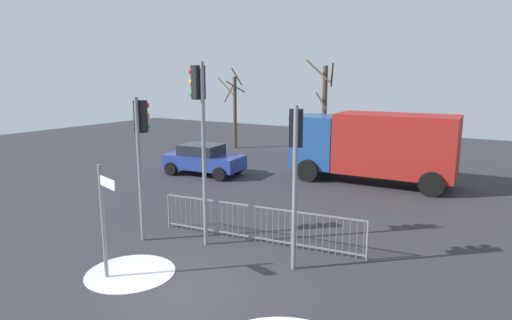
% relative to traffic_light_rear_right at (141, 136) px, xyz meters
% --- Properties ---
extents(ground_plane, '(60.00, 60.00, 0.00)m').
position_rel_traffic_light_rear_right_xyz_m(ground_plane, '(2.98, -1.83, -3.03)').
color(ground_plane, '#2D2D33').
extents(traffic_light_rear_right, '(0.35, 0.57, 4.13)m').
position_rel_traffic_light_rear_right_xyz_m(traffic_light_rear_right, '(0.00, 0.00, 0.00)').
color(traffic_light_rear_right, slate).
rests_on(traffic_light_rear_right, ground).
extents(traffic_light_foreground_right, '(0.56, 0.36, 5.07)m').
position_rel_traffic_light_rear_right_xyz_m(traffic_light_foreground_right, '(1.65, 0.57, 0.67)').
color(traffic_light_foreground_right, slate).
rests_on(traffic_light_foreground_right, ground).
extents(traffic_light_rear_left, '(0.39, 0.54, 4.03)m').
position_rel_traffic_light_rear_right_xyz_m(traffic_light_rear_left, '(4.55, 0.54, -0.08)').
color(traffic_light_rear_left, slate).
rests_on(traffic_light_rear_left, ground).
extents(direction_sign_post, '(0.76, 0.27, 2.73)m').
position_rel_traffic_light_rear_right_xyz_m(direction_sign_post, '(1.09, -2.32, -1.49)').
color(direction_sign_post, slate).
rests_on(direction_sign_post, ground).
extents(pedestrian_guard_railing, '(6.17, 0.80, 1.07)m').
position_rel_traffic_light_rear_right_xyz_m(pedestrian_guard_railing, '(2.96, 1.46, -2.48)').
color(pedestrian_guard_railing, slate).
rests_on(pedestrian_guard_railing, ground).
extents(car_blue_trailing, '(3.95, 2.24, 1.47)m').
position_rel_traffic_light_rear_right_xyz_m(car_blue_trailing, '(-3.79, 7.58, -2.26)').
color(car_blue_trailing, navy).
rests_on(car_blue_trailing, ground).
extents(delivery_truck, '(7.15, 2.97, 3.10)m').
position_rel_traffic_light_rear_right_xyz_m(delivery_truck, '(3.70, 10.21, -1.29)').
color(delivery_truck, maroon).
rests_on(delivery_truck, ground).
extents(bare_tree_left, '(1.85, 1.63, 5.24)m').
position_rel_traffic_light_rear_right_xyz_m(bare_tree_left, '(-6.92, 14.96, -0.44)').
color(bare_tree_left, '#473828').
rests_on(bare_tree_left, ground).
extents(bare_tree_right, '(1.55, 1.47, 5.61)m').
position_rel_traffic_light_rear_right_xyz_m(bare_tree_right, '(-0.32, 14.20, -0.22)').
color(bare_tree_right, '#473828').
rests_on(bare_tree_right, ground).
extents(snow_patch_island, '(2.14, 2.14, 0.01)m').
position_rel_traffic_light_rear_right_xyz_m(snow_patch_island, '(1.34, -1.86, -3.02)').
color(snow_patch_island, silver).
rests_on(snow_patch_island, ground).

